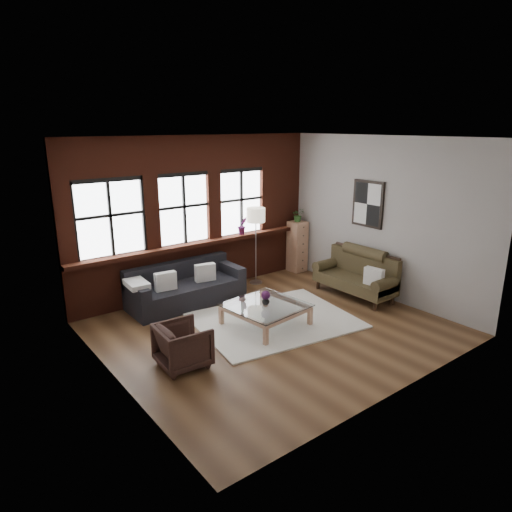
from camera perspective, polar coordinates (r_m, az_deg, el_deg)
floor at (r=7.99m, az=2.08°, el=-9.03°), size 5.50×5.50×0.00m
ceiling at (r=7.23m, az=2.34°, el=14.56°), size 5.50×5.50×0.00m
wall_back at (r=9.46m, az=-7.54°, el=5.07°), size 5.50×0.00×5.50m
wall_front at (r=5.83m, az=18.10°, el=-2.66°), size 5.50×0.00×5.50m
wall_left at (r=6.13m, az=-17.99°, el=-1.73°), size 0.00×5.00×5.00m
wall_right at (r=9.41m, az=15.25°, el=4.57°), size 0.00×5.00×5.00m
brick_backwall at (r=9.41m, az=-7.36°, el=5.01°), size 5.50×0.12×3.20m
sill_ledge at (r=9.46m, az=-6.96°, el=1.60°), size 5.50×0.30×0.08m
window_left at (r=8.65m, az=-17.78°, el=4.39°), size 1.38×0.10×1.50m
window_mid at (r=9.25m, az=-9.03°, el=5.69°), size 1.38×0.10×1.50m
window_right at (r=9.98m, az=-1.93°, el=6.65°), size 1.38×0.10×1.50m
wall_poster at (r=9.52m, az=13.81°, el=6.34°), size 0.05×0.74×0.94m
shag_rug at (r=8.27m, az=2.31°, el=-8.02°), size 3.00×2.51×0.03m
dark_sofa at (r=8.98m, az=-8.72°, el=-3.49°), size 2.25×0.91×0.81m
pillow_a at (r=8.63m, az=-11.24°, el=-3.11°), size 0.41×0.18×0.34m
pillow_b at (r=9.01m, az=-6.38°, el=-2.05°), size 0.42×0.21×0.34m
vintage_settee at (r=9.46m, az=12.23°, el=-2.26°), size 0.78×1.76×0.94m
pillow_settee at (r=9.05m, az=14.52°, el=-2.53°), size 0.19×0.40×0.34m
armchair at (r=6.80m, az=-9.12°, el=-10.97°), size 0.75×0.73×0.65m
coffee_table at (r=8.02m, az=1.21°, el=-7.41°), size 1.35×1.35×0.41m
vase at (r=7.92m, az=1.22°, el=-5.61°), size 0.15×0.15×0.14m
flowers at (r=7.88m, az=1.23°, el=-4.93°), size 0.16×0.16×0.16m
drawer_chest at (r=10.89m, az=5.17°, el=1.21°), size 0.37×0.37×1.20m
potted_plant_top at (r=10.72m, az=5.27°, el=5.14°), size 0.34×0.31×0.32m
floor_lamp at (r=9.89m, az=-0.02°, el=1.64°), size 0.40×0.40×1.84m
sill_plant at (r=9.94m, az=-1.71°, el=3.80°), size 0.23×0.20×0.38m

